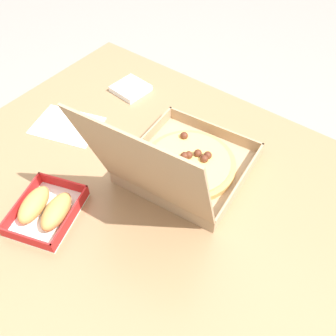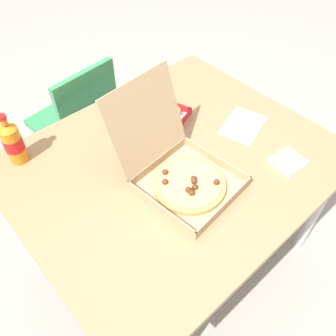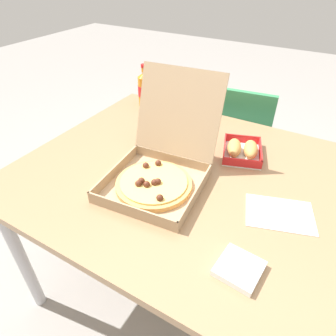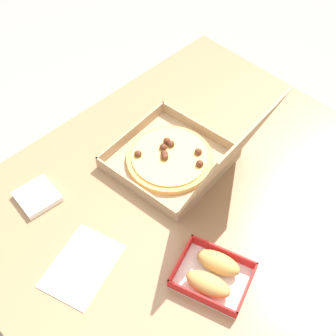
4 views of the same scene
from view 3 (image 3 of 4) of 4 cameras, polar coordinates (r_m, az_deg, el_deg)
name	(u,v)px [view 3 (image 3 of 4)]	position (r m, az deg, el deg)	size (l,w,h in m)	color
ground_plane	(180,281)	(1.68, 2.34, -20.84)	(10.00, 10.00, 0.00)	gray
dining_table	(184,185)	(1.18, 3.11, -3.28)	(1.24, 1.03, 0.73)	#997551
chair	(238,139)	(1.88, 13.31, 5.40)	(0.44, 0.44, 0.83)	#338451
pizza_box_open	(158,170)	(1.06, -1.85, -0.40)	(0.36, 0.46, 0.35)	tan
bread_side_box	(242,150)	(1.25, 14.07, 3.46)	(0.20, 0.23, 0.06)	white
cola_bottle	(145,89)	(1.61, -4.42, 14.81)	(0.07, 0.07, 0.22)	orange
paper_menu	(280,214)	(1.03, 20.62, -8.22)	(0.21, 0.15, 0.00)	white
napkin_pile	(239,268)	(0.84, 13.48, -18.23)	(0.11, 0.11, 0.02)	white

